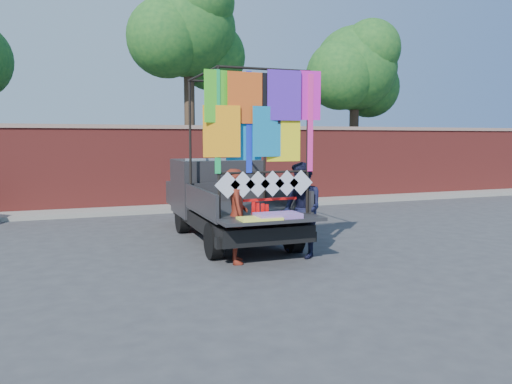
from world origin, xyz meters
name	(u,v)px	position (x,y,z in m)	size (l,w,h in m)	color
ground	(237,255)	(0.00, 0.00, 0.00)	(90.00, 90.00, 0.00)	#38383A
brick_wall	(168,166)	(0.00, 7.00, 1.33)	(30.00, 0.45, 2.61)	maroon
curb	(173,208)	(0.00, 6.30, 0.06)	(30.00, 1.20, 0.12)	gray
tree_mid	(190,34)	(1.02, 8.12, 5.70)	(4.20, 3.30, 7.73)	#38281C
tree_right	(357,71)	(7.52, 8.12, 4.75)	(4.20, 3.30, 6.62)	#38281C
pickup_truck	(222,198)	(0.30, 1.96, 0.86)	(2.15, 5.40, 3.40)	black
woman	(237,216)	(-0.18, -0.56, 0.83)	(0.61, 0.40, 1.67)	maroon
man	(302,210)	(1.08, -0.56, 0.88)	(0.86, 0.67, 1.76)	black
streamer_bundle	(264,211)	(0.34, -0.57, 0.90)	(1.03, 0.10, 0.71)	#F90F0D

